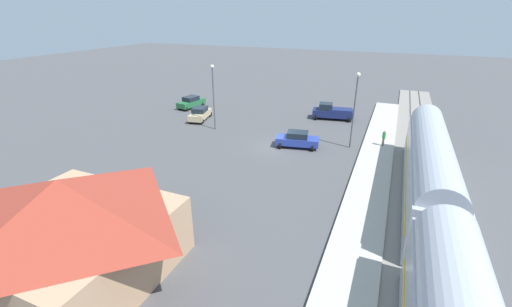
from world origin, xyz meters
The scene contains 12 objects.
ground_plane centered at (0.00, 0.00, 0.00)m, with size 200.00×200.00×0.00m, color #4C4C4F.
railway_track centered at (-14.00, 0.00, 0.09)m, with size 4.80×70.00×0.30m.
platform centered at (-10.00, 0.00, 0.15)m, with size 3.20×46.00×0.30m.
passenger_train centered at (-14.00, 15.21, 2.86)m, with size 2.93×38.28×4.98m.
station_building centered at (4.00, 22.00, 3.01)m, with size 10.29×9.59×5.79m.
pedestrian_on_platform centered at (-10.43, -3.98, 1.28)m, with size 0.36×0.36×1.71m.
sedan_blue centered at (-1.94, -0.75, 0.88)m, with size 4.76×2.88×1.74m.
sedan_tan centered at (12.86, -5.11, 0.88)m, with size 2.72×4.78×1.74m.
pickup_navy centered at (-3.40, -12.38, 1.03)m, with size 5.65×3.16×2.14m.
sedan_green centered at (17.40, -9.87, 0.88)m, with size 2.62×4.76×1.74m.
light_pole_near_platform centered at (-7.20, -2.82, 4.99)m, with size 0.44×0.44×7.96m.
light_pole_lot_center centered at (9.12, -2.51, 4.93)m, with size 0.44×0.44×7.84m.
Camera 1 is at (-10.80, 31.51, 13.43)m, focal length 23.27 mm.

